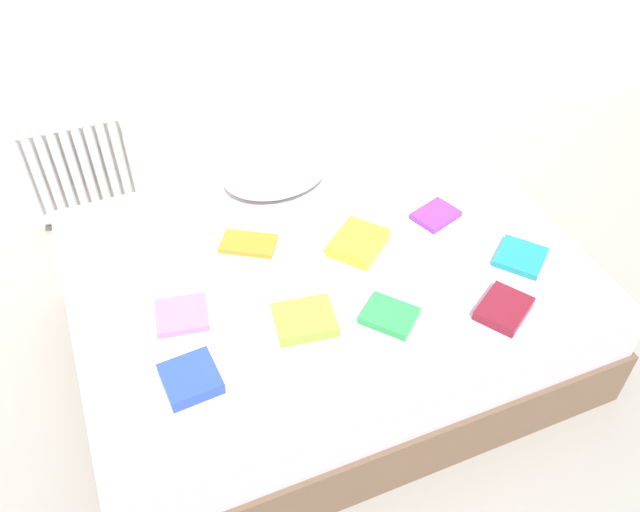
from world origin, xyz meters
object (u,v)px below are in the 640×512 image
at_px(pillow, 275,173).
at_px(textbook_teal, 520,257).
at_px(textbook_lime, 305,320).
at_px(textbook_maroon, 504,309).
at_px(textbook_blue, 191,379).
at_px(textbook_green, 389,316).
at_px(textbook_orange, 249,244).
at_px(textbook_purple, 436,215).
at_px(bed, 324,303).
at_px(radiator, 74,170).
at_px(textbook_yellow, 359,243).
at_px(textbook_white, 435,266).
at_px(textbook_pink, 182,315).

distance_m(pillow, textbook_teal, 1.10).
bearing_deg(textbook_teal, textbook_lime, 140.21).
bearing_deg(textbook_maroon, textbook_blue, 141.36).
relative_size(textbook_green, textbook_orange, 0.84).
height_order(textbook_purple, textbook_blue, textbook_blue).
distance_m(bed, radiator, 1.48).
bearing_deg(textbook_green, textbook_yellow, 131.58).
xyz_separation_m(bed, textbook_blue, (-0.64, -0.37, 0.28)).
bearing_deg(pillow, textbook_white, -61.71).
xyz_separation_m(textbook_pink, textbook_purple, (1.13, 0.14, -0.00)).
bearing_deg(textbook_pink, textbook_blue, -88.55).
distance_m(radiator, textbook_purple, 1.80).
bearing_deg(textbook_white, textbook_maroon, -55.99).
relative_size(textbook_pink, textbook_yellow, 0.84).
bearing_deg(textbook_pink, textbook_teal, 0.29).
bearing_deg(textbook_white, textbook_teal, -1.09).
bearing_deg(pillow, textbook_orange, -125.42).
bearing_deg(textbook_yellow, textbook_blue, 167.64).
relative_size(radiator, textbook_blue, 3.10).
relative_size(textbook_green, textbook_teal, 1.01).
bearing_deg(textbook_maroon, textbook_white, 79.54).
xyz_separation_m(textbook_purple, textbook_blue, (-1.17, -0.44, 0.01)).
xyz_separation_m(textbook_pink, textbook_green, (0.69, -0.29, 0.00)).
bearing_deg(textbook_orange, textbook_green, -26.44).
bearing_deg(textbook_lime, textbook_green, -9.48).
relative_size(textbook_lime, textbook_orange, 0.97).
bearing_deg(textbook_maroon, textbook_purple, 53.66).
bearing_deg(textbook_green, textbook_maroon, 31.67).
xyz_separation_m(radiator, textbook_lime, (0.66, -1.48, 0.15)).
distance_m(textbook_green, textbook_blue, 0.73).
xyz_separation_m(textbook_lime, textbook_maroon, (0.69, -0.23, -0.00)).
height_order(textbook_pink, textbook_purple, textbook_pink).
height_order(textbook_lime, textbook_green, textbook_lime).
distance_m(textbook_green, textbook_white, 0.33).
xyz_separation_m(bed, radiator, (-0.85, 1.20, 0.13)).
relative_size(textbook_orange, textbook_yellow, 1.01).
bearing_deg(textbook_lime, textbook_orange, 105.31).
bearing_deg(pillow, textbook_pink, -133.49).
distance_m(radiator, textbook_maroon, 2.18).
height_order(textbook_pink, textbook_yellow, textbook_yellow).
distance_m(bed, textbook_teal, 0.82).
height_order(radiator, textbook_pink, radiator).
distance_m(radiator, textbook_white, 1.88).
relative_size(radiator, textbook_teal, 3.00).
bearing_deg(textbook_white, textbook_purple, 72.31).
xyz_separation_m(textbook_green, textbook_yellow, (0.06, 0.39, 0.01)).
height_order(textbook_teal, textbook_blue, textbook_blue).
distance_m(textbook_lime, textbook_yellow, 0.46).
bearing_deg(radiator, textbook_purple, -39.30).
height_order(radiator, textbook_blue, radiator).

